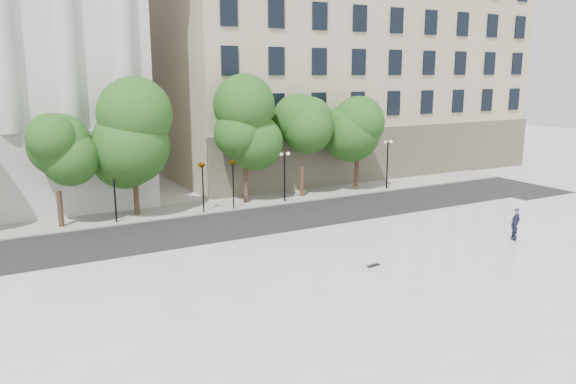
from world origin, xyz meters
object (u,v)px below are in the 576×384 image
object	(u,v)px
traffic_light_west	(202,162)
traffic_light_east	(233,159)
skateboard	(373,265)
person_lying	(514,236)

from	to	relation	value
traffic_light_west	traffic_light_east	world-z (taller)	traffic_light_east
traffic_light_west	skateboard	xyz separation A→B (m)	(2.97, -15.67, -3.26)
traffic_light_east	person_lying	world-z (taller)	traffic_light_east
traffic_light_west	traffic_light_east	distance (m)	2.31
skateboard	person_lying	bearing A→B (deg)	-9.22
traffic_light_east	person_lying	size ratio (longest dim) A/B	2.33
person_lying	skateboard	distance (m)	9.71
traffic_light_west	person_lying	bearing A→B (deg)	-51.66
traffic_light_west	person_lying	xyz separation A→B (m)	(12.68, -16.03, -3.05)
traffic_light_west	skateboard	distance (m)	16.28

